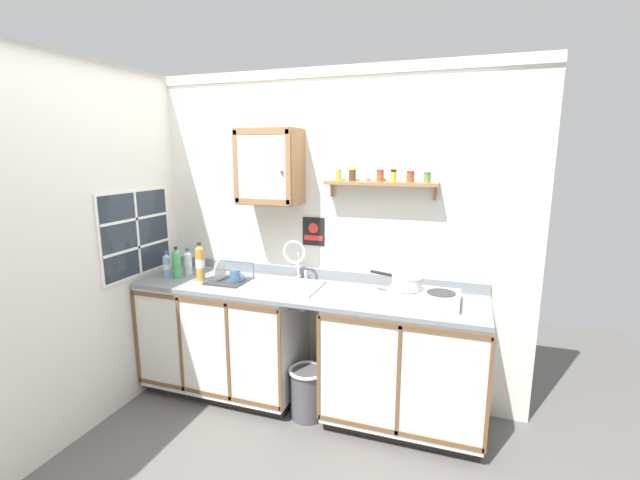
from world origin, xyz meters
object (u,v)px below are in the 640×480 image
object	(u,v)px
saucepan	(406,282)
mug	(236,277)
sink	(285,287)
bottle_water_clear_2	(188,263)
bottle_soda_green_3	(177,264)
warning_sign	(314,232)
bottle_water_blue_1	(167,265)
bottle_juice_amber_0	(200,263)
wall_cabinet	(270,167)
trash_bin	(308,392)
hot_plate_stove	(423,297)
dish_rack	(228,279)

from	to	relation	value
saucepan	mug	size ratio (longest dim) A/B	3.13
sink	bottle_water_clear_2	bearing A→B (deg)	178.39
bottle_soda_green_3	warning_sign	size ratio (longest dim) A/B	1.15
warning_sign	saucepan	bearing A→B (deg)	-20.07
bottle_water_clear_2	mug	world-z (taller)	bottle_water_clear_2
warning_sign	bottle_water_blue_1	bearing A→B (deg)	-163.52
bottle_juice_amber_0	warning_sign	bearing A→B (deg)	23.25
warning_sign	wall_cabinet	bearing A→B (deg)	-155.32
bottle_soda_green_3	sink	bearing A→B (deg)	5.95
bottle_juice_amber_0	trash_bin	bearing A→B (deg)	-5.21
saucepan	wall_cabinet	distance (m)	1.31
bottle_juice_amber_0	bottle_water_blue_1	world-z (taller)	bottle_juice_amber_0
bottle_juice_amber_0	mug	size ratio (longest dim) A/B	2.53
hot_plate_stove	bottle_soda_green_3	world-z (taller)	bottle_soda_green_3
hot_plate_stove	wall_cabinet	distance (m)	1.46
saucepan	bottle_water_blue_1	size ratio (longest dim) A/B	1.80
bottle_soda_green_3	warning_sign	bearing A→B (deg)	18.70
bottle_water_blue_1	mug	world-z (taller)	bottle_water_blue_1
saucepan	warning_sign	size ratio (longest dim) A/B	1.68
bottle_water_blue_1	bottle_soda_green_3	distance (m)	0.11
warning_sign	bottle_soda_green_3	bearing A→B (deg)	-161.30
hot_plate_stove	dish_rack	xyz separation A→B (m)	(-1.48, -0.01, -0.01)
bottle_water_blue_1	warning_sign	world-z (taller)	warning_sign
hot_plate_stove	bottle_juice_amber_0	world-z (taller)	bottle_juice_amber_0
sink	dish_rack	xyz separation A→B (m)	(-0.45, -0.06, 0.04)
hot_plate_stove	warning_sign	xyz separation A→B (m)	(-0.88, 0.31, 0.34)
bottle_juice_amber_0	bottle_soda_green_3	size ratio (longest dim) A/B	1.19
warning_sign	dish_rack	bearing A→B (deg)	-152.07
dish_rack	trash_bin	distance (m)	1.04
sink	mug	bearing A→B (deg)	-169.73
mug	saucepan	bearing A→B (deg)	1.96
bottle_soda_green_3	trash_bin	bearing A→B (deg)	-4.22
dish_rack	bottle_soda_green_3	bearing A→B (deg)	-175.48
wall_cabinet	trash_bin	distance (m)	1.69
wall_cabinet	warning_sign	bearing A→B (deg)	24.68
saucepan	bottle_soda_green_3	distance (m)	1.80
mug	trash_bin	bearing A→B (deg)	-9.87
dish_rack	mug	distance (m)	0.08
bottle_water_clear_2	mug	distance (m)	0.51
trash_bin	saucepan	bearing A→B (deg)	12.95
bottle_soda_green_3	trash_bin	distance (m)	1.42
bottle_soda_green_3	mug	bearing A→B (deg)	2.73
bottle_water_blue_1	trash_bin	world-z (taller)	bottle_water_blue_1
mug	wall_cabinet	distance (m)	0.88
hot_plate_stove	warning_sign	world-z (taller)	warning_sign
saucepan	bottle_water_blue_1	world-z (taller)	bottle_water_blue_1
sink	saucepan	distance (m)	0.92
bottle_soda_green_3	bottle_juice_amber_0	bearing A→B (deg)	-0.04
saucepan	wall_cabinet	world-z (taller)	wall_cabinet
hot_plate_stove	bottle_water_clear_2	distance (m)	1.90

